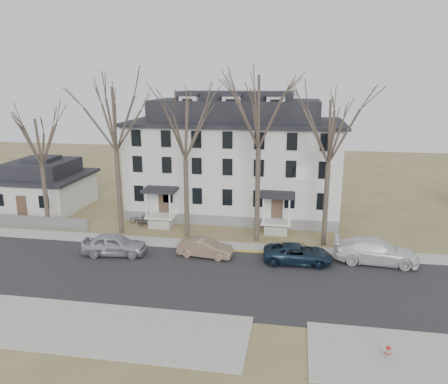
% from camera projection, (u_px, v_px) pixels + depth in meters
% --- Properties ---
extents(ground, '(120.00, 120.00, 0.00)m').
position_uv_depth(ground, '(226.00, 295.00, 27.51)').
color(ground, olive).
rests_on(ground, ground).
extents(main_road, '(120.00, 10.00, 0.04)m').
position_uv_depth(main_road, '(231.00, 281.00, 29.42)').
color(main_road, '#27272A').
rests_on(main_road, ground).
extents(far_sidewalk, '(120.00, 2.00, 0.08)m').
position_uv_depth(far_sidewalk, '(242.00, 248.00, 35.15)').
color(far_sidewalk, '#A09F97').
rests_on(far_sidewalk, ground).
extents(near_sidewalk_left, '(20.00, 5.00, 0.08)m').
position_uv_depth(near_sidewalk_left, '(68.00, 326.00, 24.03)').
color(near_sidewalk_left, '#A09F97').
rests_on(near_sidewalk_left, ground).
extents(yellow_curb, '(14.00, 0.25, 0.06)m').
position_uv_depth(yellow_curb, '(305.00, 256.00, 33.48)').
color(yellow_curb, gold).
rests_on(yellow_curb, ground).
extents(boarding_house, '(20.80, 12.36, 12.05)m').
position_uv_depth(boarding_house, '(235.00, 159.00, 43.62)').
color(boarding_house, slate).
rests_on(boarding_house, ground).
extents(small_house, '(8.70, 8.70, 5.00)m').
position_uv_depth(small_house, '(44.00, 186.00, 45.77)').
color(small_house, silver).
rests_on(small_house, ground).
extents(fence, '(14.00, 0.06, 1.20)m').
position_uv_depth(fence, '(17.00, 227.00, 39.97)').
color(fence, gray).
rests_on(fence, ground).
extents(tree_far_left, '(8.40, 8.40, 13.72)m').
position_uv_depth(tree_far_left, '(114.00, 114.00, 36.04)').
color(tree_far_left, '#473B31').
rests_on(tree_far_left, ground).
extents(tree_mid_left, '(7.80, 7.80, 12.74)m').
position_uv_depth(tree_mid_left, '(185.00, 125.00, 35.26)').
color(tree_mid_left, '#473B31').
rests_on(tree_mid_left, ground).
extents(tree_center, '(9.00, 9.00, 14.70)m').
position_uv_depth(tree_center, '(259.00, 107.00, 33.92)').
color(tree_center, '#473B31').
rests_on(tree_center, ground).
extents(tree_mid_right, '(7.80, 7.80, 12.74)m').
position_uv_depth(tree_mid_right, '(330.00, 127.00, 33.40)').
color(tree_mid_right, '#473B31').
rests_on(tree_mid_right, ground).
extents(tree_bungalow, '(6.60, 6.60, 10.78)m').
position_uv_depth(tree_bungalow, '(39.00, 139.00, 37.73)').
color(tree_bungalow, '#473B31').
rests_on(tree_bungalow, ground).
extents(car_silver, '(5.08, 2.51, 1.67)m').
position_uv_depth(car_silver, '(114.00, 245.00, 33.50)').
color(car_silver, '#A8A8B3').
rests_on(car_silver, ground).
extents(car_tan, '(4.30, 1.87, 1.38)m').
position_uv_depth(car_tan, '(205.00, 248.00, 33.20)').
color(car_tan, '#856B54').
rests_on(car_tan, ground).
extents(car_navy, '(5.12, 2.48, 1.40)m').
position_uv_depth(car_navy, '(298.00, 254.00, 32.04)').
color(car_navy, '#162637').
rests_on(car_navy, ground).
extents(car_white, '(6.18, 2.82, 1.75)m').
position_uv_depth(car_white, '(376.00, 252.00, 32.07)').
color(car_white, silver).
rests_on(car_white, ground).
extents(bicycle_left, '(1.83, 0.73, 0.95)m').
position_uv_depth(bicycle_left, '(139.00, 219.00, 40.72)').
color(bicycle_left, black).
rests_on(bicycle_left, ground).
extents(bicycle_right, '(1.67, 0.63, 0.98)m').
position_uv_depth(bicycle_right, '(145.00, 222.00, 39.90)').
color(bicycle_right, black).
rests_on(bicycle_right, ground).
extents(fire_hydrant, '(0.31, 0.29, 0.75)m').
position_uv_depth(fire_hydrant, '(388.00, 353.00, 21.05)').
color(fire_hydrant, '#B7B7BA').
rests_on(fire_hydrant, ground).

